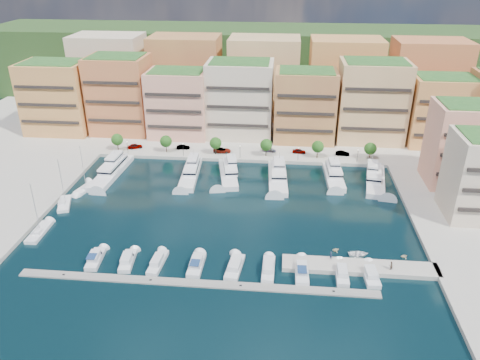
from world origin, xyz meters
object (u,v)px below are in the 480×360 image
(tree_5, at_px, (370,149))
(tree_3, at_px, (266,145))
(tree_2, at_px, (216,143))
(lamppost_4, at_px, (358,154))
(sailboat_0, at_px, (39,233))
(lamppost_3, at_px, (298,152))
(tree_1, at_px, (166,141))
(sailboat_1, at_px, (64,204))
(car_5, at_px, (342,153))
(cruiser_8, at_px, (342,274))
(tree_0, at_px, (117,140))
(yacht_2, at_px, (191,171))
(cruiser_5, at_px, (235,267))
(yacht_4, at_px, (278,176))
(sailboat_2, at_px, (86,188))
(car_3, at_px, (269,149))
(yacht_6, at_px, (375,178))
(car_0, at_px, (135,146))
(cruiser_2, at_px, (128,261))
(cruiser_7, at_px, (302,271))
(cruiser_1, at_px, (95,259))
(cruiser_4, at_px, (196,265))
(tree_4, at_px, (318,147))
(tender_2, at_px, (358,254))
(yacht_5, at_px, (334,175))
(cruiser_6, at_px, (268,269))
(cruiser_3, at_px, (158,263))
(tender_1, at_px, (336,249))
(car_1, at_px, (183,147))
(person_0, at_px, (331,255))
(lamppost_1, at_px, (183,147))
(car_4, at_px, (299,151))
(lamppost_0, at_px, (127,145))
(tender_3, at_px, (404,256))
(yacht_0, at_px, (112,170))

(tree_5, bearing_deg, tree_3, 180.00)
(tree_2, height_order, lamppost_4, tree_2)
(sailboat_0, bearing_deg, lamppost_3, 37.58)
(tree_1, relative_size, sailboat_1, 0.43)
(tree_3, bearing_deg, sailboat_1, -145.09)
(car_5, bearing_deg, cruiser_8, 179.40)
(tree_0, relative_size, yacht_2, 0.27)
(cruiser_5, bearing_deg, yacht_4, 79.87)
(tree_5, height_order, sailboat_2, sailboat_2)
(car_3, bearing_deg, yacht_6, -111.53)
(sailboat_1, height_order, car_3, sailboat_1)
(sailboat_0, distance_m, car_0, 51.70)
(lamppost_3, xyz_separation_m, yacht_4, (-5.94, -12.15, -2.73))
(cruiser_2, height_order, cruiser_7, cruiser_7)
(lamppost_4, bearing_deg, cruiser_1, -137.76)
(yacht_2, relative_size, sailboat_0, 1.61)
(yacht_2, distance_m, cruiser_4, 44.99)
(tree_4, bearing_deg, tender_2, -82.88)
(lamppost_4, height_order, yacht_5, yacht_5)
(cruiser_5, distance_m, sailboat_2, 55.11)
(lamppost_4, xyz_separation_m, car_5, (-3.89, 5.03, -2.10))
(cruiser_6, bearing_deg, cruiser_3, 180.00)
(cruiser_2, height_order, tender_1, cruiser_2)
(car_1, relative_size, car_5, 0.98)
(yacht_4, distance_m, cruiser_8, 45.82)
(tree_3, distance_m, person_0, 56.25)
(sailboat_1, bearing_deg, lamppost_3, 28.57)
(cruiser_3, xyz_separation_m, sailboat_2, (-28.54, 32.13, -0.23))
(sailboat_0, bearing_deg, tender_1, -0.47)
(lamppost_1, height_order, car_4, lamppost_1)
(lamppost_0, height_order, cruiser_4, lamppost_0)
(tender_2, xyz_separation_m, car_0, (-65.39, 52.95, 1.34))
(yacht_4, height_order, cruiser_4, yacht_4)
(cruiser_8, bearing_deg, yacht_5, 87.35)
(cruiser_2, relative_size, cruiser_6, 0.91)
(lamppost_0, bearing_deg, lamppost_3, 0.00)
(sailboat_1, distance_m, car_1, 44.90)
(car_5, bearing_deg, lamppost_4, -137.18)
(car_1, bearing_deg, cruiser_7, -155.37)
(yacht_5, xyz_separation_m, car_1, (-47.36, 15.49, 0.50))
(tree_2, height_order, car_4, tree_2)
(yacht_5, height_order, cruiser_5, yacht_5)
(tender_3, bearing_deg, tree_5, -19.50)
(yacht_0, bearing_deg, tender_2, -27.85)
(tree_2, bearing_deg, tree_0, 180.00)
(yacht_6, bearing_deg, yacht_4, -178.43)
(cruiser_6, bearing_deg, cruiser_8, 0.03)
(yacht_0, bearing_deg, tree_3, 18.90)
(car_4, bearing_deg, lamppost_0, 99.68)
(car_4, bearing_deg, lamppost_4, -103.88)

